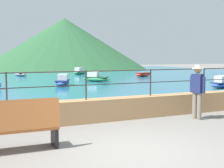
# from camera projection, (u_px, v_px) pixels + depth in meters

# --- Properties ---
(ground_plane) EXTENTS (120.00, 120.00, 0.00)m
(ground_plane) POSITION_uv_depth(u_px,v_px,m) (138.00, 152.00, 6.49)
(ground_plane) COLOR slate
(promenade_wall) EXTENTS (20.00, 0.56, 0.70)m
(promenade_wall) POSITION_uv_depth(u_px,v_px,m) (86.00, 111.00, 9.35)
(promenade_wall) COLOR tan
(promenade_wall) RESTS_ON ground
(railing) EXTENTS (18.44, 0.04, 0.90)m
(railing) POSITION_uv_depth(u_px,v_px,m) (86.00, 79.00, 9.26)
(railing) COLOR #383330
(railing) RESTS_ON promenade_wall
(lake_water) EXTENTS (64.00, 44.32, 0.06)m
(lake_water) POSITION_uv_depth(u_px,v_px,m) (6.00, 77.00, 29.81)
(lake_water) COLOR #236B89
(lake_water) RESTS_ON ground
(hill_main) EXTENTS (26.90, 26.90, 8.26)m
(hill_main) POSITION_uv_depth(u_px,v_px,m) (65.00, 44.00, 50.00)
(hill_main) COLOR #285633
(hill_main) RESTS_ON ground
(bench_main) EXTENTS (1.71, 0.60, 1.13)m
(bench_main) POSITION_uv_depth(u_px,v_px,m) (18.00, 126.00, 6.45)
(bench_main) COLOR #B76633
(bench_main) RESTS_ON ground
(person_walking) EXTENTS (0.38, 0.56, 1.75)m
(person_walking) POSITION_uv_depth(u_px,v_px,m) (197.00, 89.00, 9.77)
(person_walking) COLOR slate
(person_walking) RESTS_ON ground
(boat_0) EXTENTS (2.46, 1.82, 0.36)m
(boat_0) POSITION_uv_depth(u_px,v_px,m) (143.00, 74.00, 30.26)
(boat_0) COLOR red
(boat_0) RESTS_ON lake_water
(boat_2) EXTENTS (2.37, 2.12, 0.76)m
(boat_2) POSITION_uv_depth(u_px,v_px,m) (80.00, 72.00, 34.02)
(boat_2) COLOR #338C59
(boat_2) RESTS_ON lake_water
(boat_3) EXTENTS (1.36, 2.44, 0.36)m
(boat_3) POSITION_uv_depth(u_px,v_px,m) (20.00, 74.00, 30.98)
(boat_3) COLOR gray
(boat_3) RESTS_ON lake_water
(boat_4) EXTENTS (1.78, 2.47, 0.76)m
(boat_4) POSITION_uv_depth(u_px,v_px,m) (63.00, 81.00, 20.74)
(boat_4) COLOR #2D4C9E
(boat_4) RESTS_ON lake_water
(boat_5) EXTENTS (2.29, 2.23, 0.76)m
(boat_5) POSITION_uv_depth(u_px,v_px,m) (96.00, 78.00, 24.15)
(boat_5) COLOR #338C59
(boat_5) RESTS_ON lake_water
(boat_6) EXTENTS (2.36, 1.06, 0.76)m
(boat_6) POSITION_uv_depth(u_px,v_px,m) (224.00, 84.00, 19.13)
(boat_6) COLOR #2D4C9E
(boat_6) RESTS_ON lake_water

